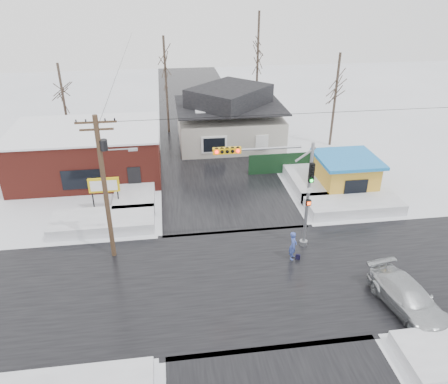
{
  "coord_description": "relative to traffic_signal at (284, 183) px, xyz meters",
  "views": [
    {
      "loc": [
        -4.31,
        -19.55,
        15.92
      ],
      "look_at": [
        -0.85,
        5.3,
        3.0
      ],
      "focal_mm": 35.0,
      "sensor_mm": 36.0,
      "label": 1
    }
  ],
  "objects": [
    {
      "name": "brick_building",
      "position": [
        -13.43,
        13.03,
        -2.46
      ],
      "size": [
        12.2,
        8.2,
        4.12
      ],
      "color": "maroon",
      "rests_on": "ground"
    },
    {
      "name": "ground",
      "position": [
        -2.43,
        -2.97,
        -4.54
      ],
      "size": [
        120.0,
        120.0,
        0.0
      ],
      "primitive_type": "plane",
      "color": "white",
      "rests_on": "ground"
    },
    {
      "name": "tree_far_west",
      "position": [
        -16.43,
        21.03,
        1.82
      ],
      "size": [
        3.0,
        3.0,
        8.0
      ],
      "color": "#332821",
      "rests_on": "ground"
    },
    {
      "name": "car",
      "position": [
        5.1,
        -6.47,
        -3.8
      ],
      "size": [
        2.9,
        5.38,
        1.48
      ],
      "primitive_type": "imported",
      "rotation": [
        0.0,
        0.0,
        0.17
      ],
      "color": "#B8BCBF",
      "rests_on": "ground"
    },
    {
      "name": "pedestrian",
      "position": [
        0.44,
        -1.31,
        -3.61
      ],
      "size": [
        0.69,
        0.8,
        1.86
      ],
      "primitive_type": "imported",
      "rotation": [
        0.0,
        0.0,
        1.14
      ],
      "color": "#3A4EA3",
      "rests_on": "ground"
    },
    {
      "name": "house",
      "position": [
        -0.43,
        19.03,
        -1.92
      ],
      "size": [
        10.4,
        8.4,
        5.76
      ],
      "color": "#B9B3A7",
      "rests_on": "ground"
    },
    {
      "name": "kiosk",
      "position": [
        7.07,
        7.03,
        -3.08
      ],
      "size": [
        4.6,
        4.6,
        2.88
      ],
      "color": "gold",
      "rests_on": "ground"
    },
    {
      "name": "marquee_sign",
      "position": [
        -11.43,
        6.53,
        -2.62
      ],
      "size": [
        2.2,
        0.21,
        2.55
      ],
      "color": "black",
      "rests_on": "ground"
    },
    {
      "name": "shopping_bag",
      "position": [
        0.74,
        -1.49,
        -4.36
      ],
      "size": [
        0.3,
        0.23,
        0.35
      ],
      "primitive_type": "cube",
      "rotation": [
        0.0,
        0.0,
        -0.43
      ],
      "color": "black",
      "rests_on": "ground"
    },
    {
      "name": "snowbank_ne",
      "position": [
        6.57,
        4.03,
        -4.14
      ],
      "size": [
        7.0,
        3.0,
        0.8
      ],
      "primitive_type": "cube",
      "color": "white",
      "rests_on": "ground"
    },
    {
      "name": "tree_far_mid",
      "position": [
        3.57,
        25.03,
        5.0
      ],
      "size": [
        3.0,
        3.0,
        12.0
      ],
      "color": "#332821",
      "rests_on": "ground"
    },
    {
      "name": "tree_far_left",
      "position": [
        -6.43,
        23.03,
        3.41
      ],
      "size": [
        3.0,
        3.0,
        10.0
      ],
      "color": "#332821",
      "rests_on": "ground"
    },
    {
      "name": "snowbank_nside_e",
      "position": [
        4.57,
        9.03,
        -4.14
      ],
      "size": [
        3.0,
        8.0,
        0.8
      ],
      "primitive_type": "cube",
      "color": "white",
      "rests_on": "ground"
    },
    {
      "name": "snowbank_nw",
      "position": [
        -11.43,
        4.03,
        -4.14
      ],
      "size": [
        7.0,
        3.0,
        0.8
      ],
      "primitive_type": "cube",
      "color": "white",
      "rests_on": "ground"
    },
    {
      "name": "road_ew",
      "position": [
        -2.43,
        -2.97,
        -4.53
      ],
      "size": [
        120.0,
        10.0,
        0.02
      ],
      "primitive_type": "cube",
      "color": "black",
      "rests_on": "ground"
    },
    {
      "name": "fence",
      "position": [
        4.07,
        11.03,
        -3.64
      ],
      "size": [
        8.0,
        0.12,
        1.8
      ],
      "primitive_type": "cube",
      "color": "black",
      "rests_on": "ground"
    },
    {
      "name": "tree_far_right",
      "position": [
        9.57,
        17.03,
        2.62
      ],
      "size": [
        3.0,
        3.0,
        9.0
      ],
      "color": "#332821",
      "rests_on": "ground"
    },
    {
      "name": "utility_pole",
      "position": [
        -10.36,
        0.53,
        0.57
      ],
      "size": [
        3.15,
        0.44,
        9.0
      ],
      "color": "#382619",
      "rests_on": "ground"
    },
    {
      "name": "traffic_signal",
      "position": [
        0.0,
        0.0,
        0.0
      ],
      "size": [
        6.05,
        0.68,
        7.0
      ],
      "color": "gray",
      "rests_on": "ground"
    },
    {
      "name": "snowbank_nside_w",
      "position": [
        -9.43,
        9.03,
        -4.14
      ],
      "size": [
        3.0,
        8.0,
        0.8
      ],
      "primitive_type": "cube",
      "color": "white",
      "rests_on": "ground"
    },
    {
      "name": "road_ns",
      "position": [
        -2.43,
        -2.97,
        -4.53
      ],
      "size": [
        10.0,
        120.0,
        0.02
      ],
      "primitive_type": "cube",
      "color": "black",
      "rests_on": "ground"
    }
  ]
}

